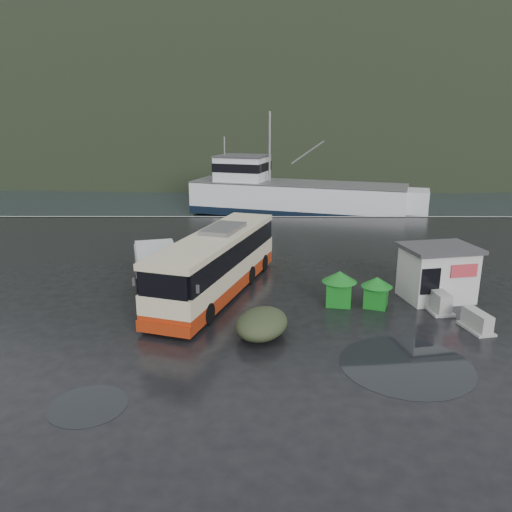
{
  "coord_description": "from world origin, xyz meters",
  "views": [
    {
      "loc": [
        0.62,
        -20.26,
        8.13
      ],
      "look_at": [
        0.55,
        2.3,
        1.7
      ],
      "focal_mm": 35.0,
      "sensor_mm": 36.0,
      "label": 1
    }
  ],
  "objects_px": {
    "waste_bin_right": "(338,304)",
    "jersey_barrier_b": "(436,310)",
    "waste_bin_left": "(375,306)",
    "jersey_barrier_a": "(476,330)",
    "fishing_trawler": "(297,201)",
    "white_van": "(160,304)",
    "ticket_kiosk": "(435,298)",
    "dome_tent": "(262,336)",
    "coach_bus": "(218,292)"
  },
  "relations": [
    {
      "from": "waste_bin_right",
      "to": "jersey_barrier_b",
      "type": "bearing_deg",
      "value": -8.79
    },
    {
      "from": "waste_bin_left",
      "to": "jersey_barrier_b",
      "type": "height_order",
      "value": "waste_bin_left"
    },
    {
      "from": "jersey_barrier_a",
      "to": "jersey_barrier_b",
      "type": "bearing_deg",
      "value": 111.97
    },
    {
      "from": "waste_bin_right",
      "to": "fishing_trawler",
      "type": "height_order",
      "value": "fishing_trawler"
    },
    {
      "from": "white_van",
      "to": "waste_bin_left",
      "type": "bearing_deg",
      "value": -17.29
    },
    {
      "from": "waste_bin_left",
      "to": "fishing_trawler",
      "type": "xyz_separation_m",
      "value": [
        -1.36,
        27.56,
        0.0
      ]
    },
    {
      "from": "ticket_kiosk",
      "to": "fishing_trawler",
      "type": "bearing_deg",
      "value": 87.73
    },
    {
      "from": "ticket_kiosk",
      "to": "jersey_barrier_b",
      "type": "relative_size",
      "value": 1.77
    },
    {
      "from": "waste_bin_right",
      "to": "jersey_barrier_b",
      "type": "distance_m",
      "value": 4.19
    },
    {
      "from": "waste_bin_right",
      "to": "jersey_barrier_a",
      "type": "height_order",
      "value": "waste_bin_right"
    },
    {
      "from": "dome_tent",
      "to": "fishing_trawler",
      "type": "relative_size",
      "value": 0.11
    },
    {
      "from": "coach_bus",
      "to": "ticket_kiosk",
      "type": "bearing_deg",
      "value": 13.44
    },
    {
      "from": "waste_bin_right",
      "to": "dome_tent",
      "type": "relative_size",
      "value": 0.59
    },
    {
      "from": "waste_bin_left",
      "to": "ticket_kiosk",
      "type": "relative_size",
      "value": 0.43
    },
    {
      "from": "jersey_barrier_a",
      "to": "fishing_trawler",
      "type": "distance_m",
      "value": 30.37
    },
    {
      "from": "waste_bin_left",
      "to": "fishing_trawler",
      "type": "height_order",
      "value": "fishing_trawler"
    },
    {
      "from": "jersey_barrier_b",
      "to": "dome_tent",
      "type": "bearing_deg",
      "value": -160.49
    },
    {
      "from": "white_van",
      "to": "ticket_kiosk",
      "type": "relative_size",
      "value": 1.78
    },
    {
      "from": "dome_tent",
      "to": "jersey_barrier_b",
      "type": "distance_m",
      "value": 8.03
    },
    {
      "from": "jersey_barrier_a",
      "to": "waste_bin_right",
      "type": "bearing_deg",
      "value": 151.52
    },
    {
      "from": "waste_bin_left",
      "to": "ticket_kiosk",
      "type": "distance_m",
      "value": 3.11
    },
    {
      "from": "coach_bus",
      "to": "ticket_kiosk",
      "type": "relative_size",
      "value": 3.39
    },
    {
      "from": "coach_bus",
      "to": "jersey_barrier_b",
      "type": "height_order",
      "value": "coach_bus"
    },
    {
      "from": "waste_bin_right",
      "to": "ticket_kiosk",
      "type": "height_order",
      "value": "ticket_kiosk"
    },
    {
      "from": "coach_bus",
      "to": "ticket_kiosk",
      "type": "xyz_separation_m",
      "value": [
        10.01,
        -0.77,
        0.0
      ]
    },
    {
      "from": "jersey_barrier_a",
      "to": "fishing_trawler",
      "type": "height_order",
      "value": "fishing_trawler"
    },
    {
      "from": "white_van",
      "to": "ticket_kiosk",
      "type": "height_order",
      "value": "ticket_kiosk"
    },
    {
      "from": "ticket_kiosk",
      "to": "jersey_barrier_b",
      "type": "distance_m",
      "value": 1.42
    },
    {
      "from": "jersey_barrier_b",
      "to": "coach_bus",
      "type": "bearing_deg",
      "value": 167.45
    },
    {
      "from": "coach_bus",
      "to": "fishing_trawler",
      "type": "distance_m",
      "value": 26.42
    },
    {
      "from": "coach_bus",
      "to": "waste_bin_left",
      "type": "xyz_separation_m",
      "value": [
        7.07,
        -1.76,
        0.0
      ]
    },
    {
      "from": "fishing_trawler",
      "to": "ticket_kiosk",
      "type": "bearing_deg",
      "value": -63.01
    },
    {
      "from": "white_van",
      "to": "jersey_barrier_a",
      "type": "relative_size",
      "value": 3.7
    },
    {
      "from": "waste_bin_left",
      "to": "fishing_trawler",
      "type": "bearing_deg",
      "value": 92.83
    },
    {
      "from": "waste_bin_right",
      "to": "dome_tent",
      "type": "bearing_deg",
      "value": -135.9
    },
    {
      "from": "coach_bus",
      "to": "waste_bin_left",
      "type": "relative_size",
      "value": 7.93
    },
    {
      "from": "white_van",
      "to": "jersey_barrier_a",
      "type": "bearing_deg",
      "value": -27.45
    },
    {
      "from": "waste_bin_left",
      "to": "jersey_barrier_a",
      "type": "height_order",
      "value": "waste_bin_left"
    },
    {
      "from": "waste_bin_right",
      "to": "jersey_barrier_b",
      "type": "relative_size",
      "value": 0.86
    },
    {
      "from": "dome_tent",
      "to": "jersey_barrier_b",
      "type": "xyz_separation_m",
      "value": [
        7.57,
        2.68,
        0.0
      ]
    },
    {
      "from": "waste_bin_left",
      "to": "jersey_barrier_b",
      "type": "xyz_separation_m",
      "value": [
        2.55,
        -0.38,
        0.0
      ]
    },
    {
      "from": "waste_bin_left",
      "to": "jersey_barrier_a",
      "type": "relative_size",
      "value": 0.89
    },
    {
      "from": "waste_bin_left",
      "to": "waste_bin_right",
      "type": "distance_m",
      "value": 1.61
    },
    {
      "from": "jersey_barrier_a",
      "to": "dome_tent",
      "type": "bearing_deg",
      "value": -175.74
    },
    {
      "from": "waste_bin_right",
      "to": "ticket_kiosk",
      "type": "distance_m",
      "value": 4.59
    },
    {
      "from": "waste_bin_left",
      "to": "coach_bus",
      "type": "bearing_deg",
      "value": 166.02
    },
    {
      "from": "waste_bin_right",
      "to": "jersey_barrier_a",
      "type": "bearing_deg",
      "value": -28.48
    },
    {
      "from": "waste_bin_right",
      "to": "jersey_barrier_b",
      "type": "xyz_separation_m",
      "value": [
        4.14,
        -0.64,
        0.0
      ]
    },
    {
      "from": "white_van",
      "to": "jersey_barrier_a",
      "type": "distance_m",
      "value": 13.19
    },
    {
      "from": "coach_bus",
      "to": "waste_bin_right",
      "type": "bearing_deg",
      "value": 2.52
    }
  ]
}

